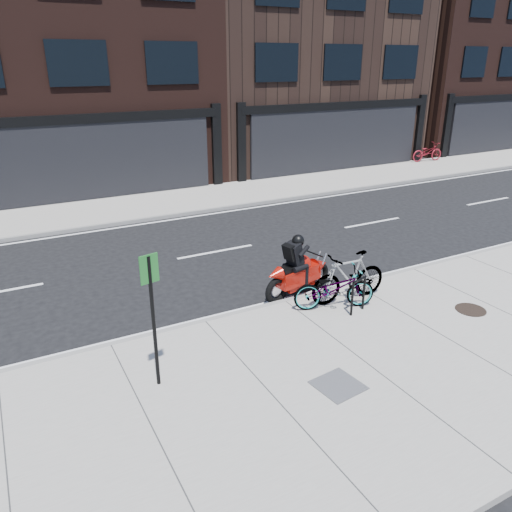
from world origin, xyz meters
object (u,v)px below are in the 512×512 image
motorcycle (301,270)px  bicycle_far (427,152)px  bicycle_front (334,288)px  bicycle_rear (349,277)px  manhole_cover (471,310)px  utility_grate (338,385)px  bike_rack (358,293)px  sign_post (153,310)px

motorcycle → bicycle_far: (15.04, 10.52, -0.00)m
bicycle_front → motorcycle: motorcycle is taller
bicycle_front → bicycle_rear: (0.52, 0.16, 0.10)m
bicycle_front → manhole_cover: bicycle_front is taller
bicycle_rear → utility_grate: (-2.17, -2.55, -0.58)m
bicycle_far → bike_rack: bearing=135.2°
bicycle_rear → bicycle_far: 18.47m
bike_rack → sign_post: sign_post is taller
motorcycle → sign_post: bearing=-166.4°
motorcycle → bike_rack: bearing=-87.2°
bicycle_rear → manhole_cover: size_ratio=2.94×
motorcycle → sign_post: size_ratio=0.87×
manhole_cover → utility_grate: size_ratio=0.88×
motorcycle → manhole_cover: size_ratio=3.13×
bicycle_rear → utility_grate: size_ratio=2.59×
sign_post → utility_grate: bearing=-41.0°
manhole_cover → sign_post: size_ratio=0.28×
utility_grate → bicycle_far: bearing=40.3°
bicycle_far → manhole_cover: bicycle_far is taller
bicycle_far → utility_grate: bicycle_far is taller
bicycle_far → utility_grate: size_ratio=2.53×
bicycle_far → sign_post: sign_post is taller
bicycle_far → utility_grate: bearing=135.8°
manhole_cover → utility_grate: same height
motorcycle → sign_post: (-4.24, -2.05, 0.92)m
bike_rack → manhole_cover: bearing=-26.1°
bicycle_front → sign_post: size_ratio=0.77×
bike_rack → manhole_cover: bike_rack is taller
bicycle_front → utility_grate: bearing=164.3°
bike_rack → bicycle_front: bearing=128.8°
motorcycle → bicycle_rear: bearing=-71.1°
bike_rack → utility_grate: (-1.99, -1.96, -0.47)m
bicycle_rear → manhole_cover: bearing=54.2°
motorcycle → manhole_cover: (2.73, -2.73, -0.50)m
bicycle_front → sign_post: 4.52m
bike_rack → bicycle_far: bearing=39.7°
bicycle_rear → bicycle_far: (14.42, 11.54, -0.08)m
utility_grate → bicycle_front: bearing=55.3°
bicycle_rear → motorcycle: 1.20m
motorcycle → utility_grate: (-1.55, -3.57, -0.50)m
bicycle_rear → motorcycle: motorcycle is taller
sign_post → manhole_cover: bearing=-17.1°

